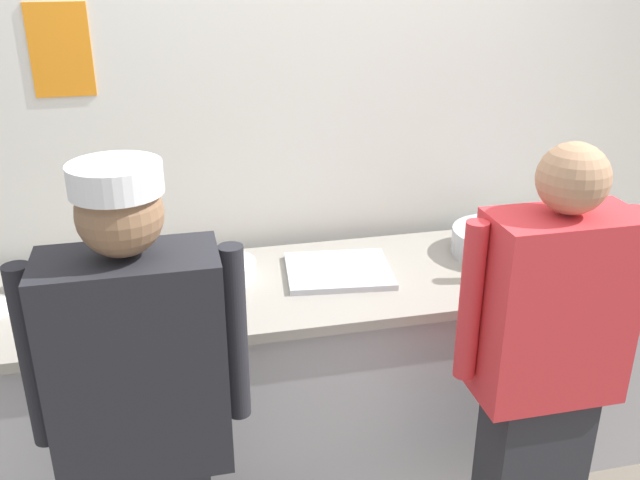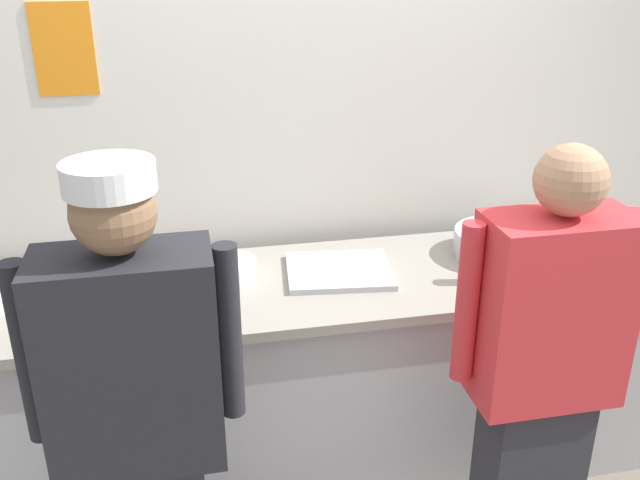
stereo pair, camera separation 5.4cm
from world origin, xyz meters
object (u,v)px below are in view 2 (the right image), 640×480
(sheet_tray, at_px, (339,271))
(squeeze_bottle_primary, at_px, (480,260))
(chef_near_left, at_px, (140,427))
(deli_cup, at_px, (32,275))
(mixing_bowl_steel, at_px, (501,243))
(ramekin_green_sauce, at_px, (565,245))
(chef_center, at_px, (541,375))
(squeeze_bottle_secondary, at_px, (103,279))
(plate_stack_front, at_px, (226,269))
(ramekin_yellow_sauce, at_px, (576,231))

(sheet_tray, distance_m, squeeze_bottle_primary, 0.56)
(chef_near_left, relative_size, deli_cup, 18.44)
(mixing_bowl_steel, height_order, ramekin_green_sauce, mixing_bowl_steel)
(chef_center, relative_size, squeeze_bottle_secondary, 8.20)
(sheet_tray, bearing_deg, plate_stack_front, 172.97)
(ramekin_green_sauce, xyz_separation_m, deli_cup, (-2.20, 0.11, 0.02))
(deli_cup, bearing_deg, mixing_bowl_steel, -3.08)
(chef_near_left, relative_size, ramekin_green_sauce, 16.94)
(ramekin_green_sauce, relative_size, deli_cup, 1.09)
(chef_near_left, relative_size, mixing_bowl_steel, 4.20)
(deli_cup, bearing_deg, squeeze_bottle_primary, -10.69)
(plate_stack_front, bearing_deg, sheet_tray, -7.03)
(chef_center, height_order, plate_stack_front, chef_center)
(chef_near_left, relative_size, squeeze_bottle_secondary, 8.40)
(chef_center, xyz_separation_m, squeeze_bottle_primary, (0.02, 0.56, 0.15))
(plate_stack_front, bearing_deg, squeeze_bottle_primary, -14.01)
(mixing_bowl_steel, distance_m, squeeze_bottle_primary, 0.30)
(deli_cup, bearing_deg, plate_stack_front, -6.26)
(sheet_tray, height_order, squeeze_bottle_primary, squeeze_bottle_primary)
(chef_center, relative_size, ramekin_yellow_sauce, 17.22)
(chef_near_left, bearing_deg, chef_center, 2.16)
(sheet_tray, xyz_separation_m, ramekin_yellow_sauce, (1.15, 0.17, 0.01))
(squeeze_bottle_secondary, xyz_separation_m, deli_cup, (-0.28, 0.19, -0.05))
(mixing_bowl_steel, bearing_deg, plate_stack_front, 178.95)
(plate_stack_front, xyz_separation_m, sheet_tray, (0.45, -0.06, -0.02))
(plate_stack_front, height_order, ramekin_green_sauce, plate_stack_front)
(chef_near_left, distance_m, sheet_tray, 1.10)
(chef_center, xyz_separation_m, deli_cup, (-1.69, 0.89, 0.10))
(sheet_tray, bearing_deg, ramekin_yellow_sauce, 8.38)
(chef_center, height_order, squeeze_bottle_primary, chef_center)
(plate_stack_front, relative_size, mixing_bowl_steel, 0.60)
(chef_center, bearing_deg, ramekin_green_sauce, 56.55)
(chef_near_left, bearing_deg, squeeze_bottle_primary, 25.49)
(chef_center, bearing_deg, plate_stack_front, 139.59)
(squeeze_bottle_primary, bearing_deg, sheet_tray, 160.31)
(ramekin_yellow_sauce, bearing_deg, squeeze_bottle_primary, -150.51)
(mixing_bowl_steel, height_order, squeeze_bottle_secondary, squeeze_bottle_secondary)
(chef_near_left, relative_size, ramekin_yellow_sauce, 17.63)
(plate_stack_front, bearing_deg, chef_near_left, -110.31)
(mixing_bowl_steel, xyz_separation_m, squeeze_bottle_secondary, (-1.62, -0.09, 0.04))
(plate_stack_front, distance_m, ramekin_green_sauce, 1.46)
(squeeze_bottle_secondary, bearing_deg, ramekin_yellow_sauce, 6.24)
(plate_stack_front, relative_size, squeeze_bottle_secondary, 1.21)
(deli_cup, bearing_deg, sheet_tray, -6.55)
(squeeze_bottle_primary, bearing_deg, ramekin_green_sauce, 23.69)
(ramekin_green_sauce, bearing_deg, deli_cup, 177.27)
(sheet_tray, relative_size, ramekin_green_sauce, 4.23)
(ramekin_green_sauce, bearing_deg, chef_center, -123.45)
(plate_stack_front, bearing_deg, squeeze_bottle_secondary, -166.46)
(ramekin_green_sauce, bearing_deg, sheet_tray, -178.24)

